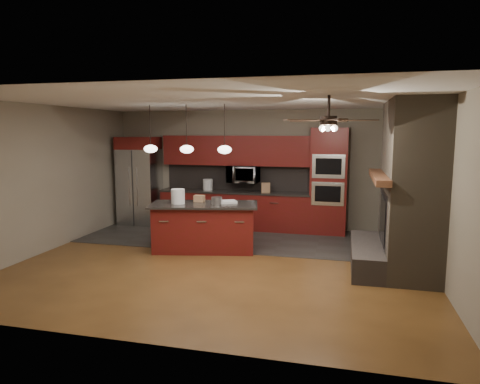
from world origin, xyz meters
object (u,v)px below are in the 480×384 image
(white_bucket, at_px, (178,196))
(counter_bucket, at_px, (208,185))
(microwave, at_px, (243,174))
(oven_tower, at_px, (329,181))
(kitchen_island, at_px, (204,227))
(paint_can, at_px, (217,200))
(counter_box, at_px, (266,188))
(paint_tray, at_px, (225,202))
(refrigerator, at_px, (140,181))
(cardboard_box, at_px, (199,198))

(white_bucket, height_order, counter_bucket, white_bucket)
(microwave, relative_size, white_bucket, 2.58)
(oven_tower, distance_m, white_bucket, 3.47)
(kitchen_island, relative_size, paint_can, 10.76)
(kitchen_island, bearing_deg, oven_tower, 29.47)
(white_bucket, relative_size, counter_box, 1.28)
(paint_can, distance_m, paint_tray, 0.21)
(refrigerator, distance_m, paint_can, 3.20)
(microwave, bearing_deg, kitchen_island, -98.12)
(oven_tower, xyz_separation_m, kitchen_island, (-2.27, -1.99, -0.73))
(microwave, height_order, counter_bucket, microwave)
(paint_can, bearing_deg, paint_tray, 52.72)
(kitchen_island, distance_m, paint_tray, 0.63)
(oven_tower, bearing_deg, microwave, 178.34)
(refrigerator, height_order, paint_can, refrigerator)
(oven_tower, xyz_separation_m, counter_bucket, (-2.84, 0.01, -0.16))
(oven_tower, xyz_separation_m, white_bucket, (-2.75, -2.12, -0.13))
(white_bucket, height_order, paint_tray, white_bucket)
(paint_can, relative_size, counter_bucket, 0.77)
(paint_tray, xyz_separation_m, cardboard_box, (-0.54, 0.03, 0.04))
(white_bucket, xyz_separation_m, cardboard_box, (0.32, 0.33, -0.08))
(microwave, distance_m, counter_bucket, 0.91)
(microwave, distance_m, paint_tray, 1.90)
(paint_can, height_order, cardboard_box, paint_can)
(oven_tower, xyz_separation_m, refrigerator, (-4.60, -0.07, -0.11))
(paint_tray, distance_m, counter_bucket, 2.05)
(counter_bucket, bearing_deg, counter_box, -2.01)
(microwave, height_order, counter_box, microwave)
(microwave, height_order, paint_tray, microwave)
(refrigerator, bearing_deg, paint_tray, -32.71)
(oven_tower, bearing_deg, counter_box, -178.28)
(refrigerator, height_order, counter_bucket, refrigerator)
(microwave, relative_size, counter_bucket, 2.77)
(microwave, distance_m, cardboard_box, 1.92)
(refrigerator, xyz_separation_m, counter_bucket, (1.75, 0.08, -0.05))
(refrigerator, relative_size, paint_can, 10.58)
(paint_can, xyz_separation_m, counter_box, (0.60, 1.93, 0.02))
(counter_bucket, bearing_deg, microwave, 3.29)
(refrigerator, bearing_deg, microwave, 2.86)
(kitchen_island, relative_size, counter_bucket, 8.32)
(counter_bucket, relative_size, counter_box, 1.20)
(oven_tower, height_order, counter_box, oven_tower)
(white_bucket, relative_size, paint_tray, 0.68)
(paint_can, height_order, counter_box, counter_box)
(oven_tower, relative_size, refrigerator, 1.10)
(kitchen_island, distance_m, cardboard_box, 0.58)
(oven_tower, bearing_deg, kitchen_island, -138.68)
(microwave, height_order, white_bucket, microwave)
(kitchen_island, xyz_separation_m, cardboard_box, (-0.17, 0.21, 0.52))
(oven_tower, relative_size, kitchen_island, 1.08)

